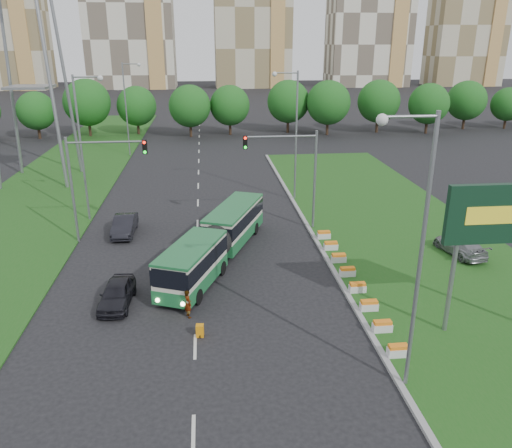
{
  "coord_description": "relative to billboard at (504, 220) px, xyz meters",
  "views": [
    {
      "loc": [
        -2.17,
        -27.54,
        14.29
      ],
      "look_at": [
        1.15,
        4.44,
        2.6
      ],
      "focal_mm": 35.0,
      "sensor_mm": 36.0,
      "label": 1
    }
  ],
  "objects": [
    {
      "name": "traffic_mast_left",
      "position": [
        -22.63,
        15.0,
        -0.81
      ],
      "size": [
        5.76,
        0.32,
        8.0
      ],
      "color": "gray",
      "rests_on": "ground"
    },
    {
      "name": "left_verge",
      "position": [
        -30.25,
        31.0,
        -6.11
      ],
      "size": [
        12.0,
        110.0,
        0.1
      ],
      "primitive_type": "cube",
      "color": "#1B4E16",
      "rests_on": "ground"
    },
    {
      "name": "articulated_bus",
      "position": [
        -14.05,
        10.49,
        -4.65
      ],
      "size": [
        2.34,
        14.99,
        2.47
      ],
      "rotation": [
        0.0,
        0.0,
        -0.39
      ],
      "color": "beige",
      "rests_on": "ground"
    },
    {
      "name": "apartment_tower_ceast",
      "position": [
        2.75,
        156.0,
        18.84
      ],
      "size": [
        25.0,
        15.0,
        50.0
      ],
      "primitive_type": "cube",
      "color": "#BFB799",
      "rests_on": "ground"
    },
    {
      "name": "apartment_tower_east",
      "position": [
        42.75,
        156.0,
        17.34
      ],
      "size": [
        27.0,
        15.0,
        47.0
      ],
      "primitive_type": "cube",
      "color": "beige",
      "rests_on": "ground"
    },
    {
      "name": "grass_median",
      "position": [
        0.75,
        14.0,
        -6.09
      ],
      "size": [
        14.0,
        60.0,
        0.15
      ],
      "primitive_type": "cube",
      "color": "#1B4E16",
      "rests_on": "ground"
    },
    {
      "name": "pedestrian",
      "position": [
        -15.64,
        2.95,
        -5.35
      ],
      "size": [
        0.6,
        0.7,
        1.63
      ],
      "primitive_type": "imported",
      "rotation": [
        0.0,
        0.0,
        1.99
      ],
      "color": "gray",
      "rests_on": "ground"
    },
    {
      "name": "apartment_tower_cwest",
      "position": [
        -37.25,
        156.0,
        19.84
      ],
      "size": [
        28.0,
        15.0,
        52.0
      ],
      "primitive_type": "cube",
      "color": "beige",
      "rests_on": "ground"
    },
    {
      "name": "car_median",
      "position": [
        3.33,
        9.42,
        -5.36
      ],
      "size": [
        2.56,
        4.73,
        1.3
      ],
      "primitive_type": "imported",
      "rotation": [
        0.0,
        0.0,
        3.31
      ],
      "color": "gray",
      "rests_on": "grass_median"
    },
    {
      "name": "traffic_mast_median",
      "position": [
        -7.47,
        16.0,
        -0.81
      ],
      "size": [
        5.76,
        0.32,
        8.0
      ],
      "color": "gray",
      "rests_on": "ground"
    },
    {
      "name": "shopping_trolley",
      "position": [
        -15.0,
        0.92,
        -5.83
      ],
      "size": [
        0.39,
        0.41,
        0.67
      ],
      "rotation": [
        0.0,
        0.0,
        -0.08
      ],
      "color": "orange",
      "rests_on": "ground"
    },
    {
      "name": "car_left_near",
      "position": [
        -19.76,
        4.77,
        -5.45
      ],
      "size": [
        1.91,
        4.28,
        1.43
      ],
      "primitive_type": "imported",
      "rotation": [
        0.0,
        0.0,
        -0.06
      ],
      "color": "black",
      "rests_on": "ground"
    },
    {
      "name": "flower_planters",
      "position": [
        -5.55,
        5.7,
        -5.71
      ],
      "size": [
        1.1,
        15.9,
        0.6
      ],
      "primitive_type": null,
      "color": "silver",
      "rests_on": "grass_median"
    },
    {
      "name": "lane_markings",
      "position": [
        -15.25,
        26.0,
        -6.16
      ],
      "size": [
        0.2,
        100.0,
        0.01
      ],
      "primitive_type": null,
      "color": "beige",
      "rests_on": "ground"
    },
    {
      "name": "midrise_east",
      "position": [
        77.75,
        156.0,
        13.84
      ],
      "size": [
        24.0,
        14.0,
        40.0
      ],
      "primitive_type": "cube",
      "color": "#BFB799",
      "rests_on": "ground"
    },
    {
      "name": "ground",
      "position": [
        -12.25,
        6.0,
        -6.16
      ],
      "size": [
        360.0,
        360.0,
        0.0
      ],
      "primitive_type": "plane",
      "color": "black",
      "rests_on": "ground"
    },
    {
      "name": "street_lamps",
      "position": [
        -15.25,
        16.0,
        -0.16
      ],
      "size": [
        36.0,
        60.0,
        12.0
      ],
      "primitive_type": null,
      "color": "gray",
      "rests_on": "ground"
    },
    {
      "name": "tree_line",
      "position": [
        -2.25,
        61.0,
        -1.66
      ],
      "size": [
        120.0,
        8.0,
        9.0
      ],
      "primitive_type": null,
      "color": "#165318",
      "rests_on": "ground"
    },
    {
      "name": "car_left_far",
      "position": [
        -20.95,
        16.34,
        -5.42
      ],
      "size": [
        1.63,
        4.54,
        1.49
      ],
      "primitive_type": "imported",
      "rotation": [
        0.0,
        0.0,
        -0.01
      ],
      "color": "black",
      "rests_on": "ground"
    },
    {
      "name": "billboard",
      "position": [
        0.0,
        0.0,
        0.0
      ],
      "size": [
        6.0,
        0.37,
        8.0
      ],
      "color": "gray",
      "rests_on": "ground"
    },
    {
      "name": "median_kerb",
      "position": [
        -6.2,
        14.0,
        -6.07
      ],
      "size": [
        0.3,
        60.0,
        0.18
      ],
      "primitive_type": "cube",
      "color": "gray",
      "rests_on": "ground"
    }
  ]
}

